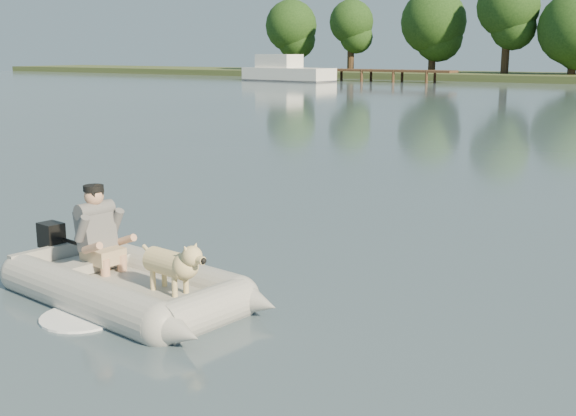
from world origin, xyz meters
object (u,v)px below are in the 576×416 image
Objects in this scene: dinghy at (129,252)px; dog at (169,268)px; dock at (356,75)px; man at (97,227)px; cabin_cruiser at (288,68)px.

dinghy reaches higher than dog.
man is (24.61, -51.99, 0.18)m from dock.
cabin_cruiser is at bearing 128.30° from man.
cabin_cruiser is at bearing 128.76° from dinghy.
dog is at bearing 4.57° from dinghy.
man is 0.11× the size of cabin_cruiser.
dock is 6.06m from cabin_cruiser.
cabin_cruiser is at bearing -143.56° from dock.
man is 56.67m from cabin_cruiser.
dinghy reaches higher than dock.
dog is at bearing -63.66° from dock.
dinghy is 0.65m from man.
man is (-0.62, 0.12, 0.17)m from dinghy.
man is at bearing -64.67° from dock.
dock is 21.43× the size of dog.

